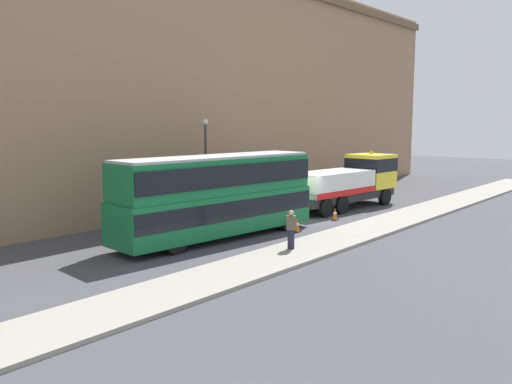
% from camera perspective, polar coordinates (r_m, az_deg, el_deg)
% --- Properties ---
extents(ground_plane, '(120.00, 120.00, 0.00)m').
position_cam_1_polar(ground_plane, '(30.48, 4.94, -3.15)').
color(ground_plane, '#424247').
extents(near_kerb, '(60.00, 2.80, 0.15)m').
position_cam_1_polar(near_kerb, '(28.29, 11.90, -3.98)').
color(near_kerb, gray).
rests_on(near_kerb, ground_plane).
extents(building_facade, '(60.00, 1.50, 16.00)m').
position_cam_1_polar(building_facade, '(34.89, -5.18, 11.52)').
color(building_facade, '#9E7A5B').
rests_on(building_facade, ground_plane).
extents(recovery_tow_truck, '(10.23, 3.37, 3.67)m').
position_cam_1_polar(recovery_tow_truck, '(35.32, 9.86, 1.14)').
color(recovery_tow_truck, '#2D2D2D').
rests_on(recovery_tow_truck, ground_plane).
extents(double_decker_bus, '(11.18, 3.45, 4.06)m').
position_cam_1_polar(double_decker_bus, '(25.62, -4.21, -0.15)').
color(double_decker_bus, '#146B38').
rests_on(double_decker_bus, ground_plane).
extents(pedestrian_onlooker, '(0.44, 0.48, 1.71)m').
position_cam_1_polar(pedestrian_onlooker, '(23.14, 3.81, -4.12)').
color(pedestrian_onlooker, '#232333').
rests_on(pedestrian_onlooker, near_kerb).
extents(traffic_cone_near_bus, '(0.36, 0.36, 0.72)m').
position_cam_1_polar(traffic_cone_near_bus, '(27.45, 4.43, -3.62)').
color(traffic_cone_near_bus, orange).
rests_on(traffic_cone_near_bus, ground_plane).
extents(traffic_cone_midway, '(0.36, 0.36, 0.72)m').
position_cam_1_polar(traffic_cone_midway, '(30.98, 8.51, -2.39)').
color(traffic_cone_midway, orange).
rests_on(traffic_cone_midway, ground_plane).
extents(street_lamp, '(0.36, 0.36, 5.83)m').
position_cam_1_polar(street_lamp, '(31.61, -5.45, 3.58)').
color(street_lamp, '#38383D').
rests_on(street_lamp, ground_plane).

